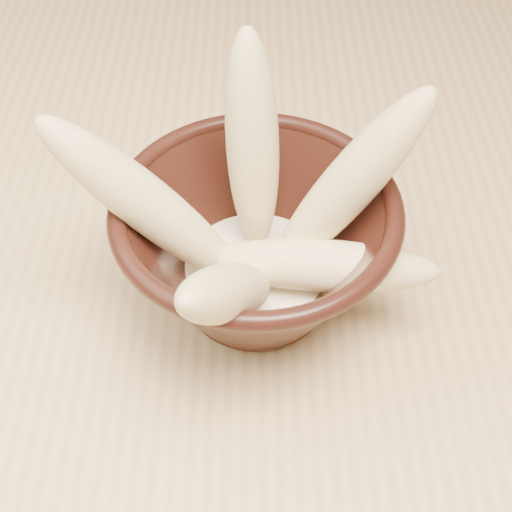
% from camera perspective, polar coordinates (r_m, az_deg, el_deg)
% --- Properties ---
extents(table, '(1.20, 0.80, 0.75)m').
position_cam_1_polar(table, '(0.58, -15.02, -7.40)').
color(table, tan).
rests_on(table, ground).
extents(bowl, '(0.18, 0.18, 0.10)m').
position_cam_1_polar(bowl, '(0.45, -0.00, 0.69)').
color(bowl, black).
rests_on(bowl, table).
extents(milk_puddle, '(0.10, 0.10, 0.01)m').
position_cam_1_polar(milk_puddle, '(0.46, -0.00, -1.24)').
color(milk_puddle, '#FFEECD').
rests_on(milk_puddle, bowl).
extents(banana_upright, '(0.04, 0.07, 0.15)m').
position_cam_1_polar(banana_upright, '(0.43, -0.28, 8.81)').
color(banana_upright, '#CDB979').
rests_on(banana_upright, bowl).
extents(banana_left, '(0.13, 0.04, 0.14)m').
position_cam_1_polar(banana_left, '(0.42, -8.68, 4.09)').
color(banana_left, '#CDB979').
rests_on(banana_left, bowl).
extents(banana_right, '(0.11, 0.05, 0.15)m').
position_cam_1_polar(banana_right, '(0.42, 7.42, 5.64)').
color(banana_right, '#CDB979').
rests_on(banana_right, bowl).
extents(banana_across, '(0.15, 0.05, 0.04)m').
position_cam_1_polar(banana_across, '(0.43, 5.09, -0.76)').
color(banana_across, '#CDB979').
rests_on(banana_across, bowl).
extents(banana_front, '(0.07, 0.12, 0.12)m').
position_cam_1_polar(banana_front, '(0.39, -2.23, -2.93)').
color(banana_front, '#CDB979').
rests_on(banana_front, bowl).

